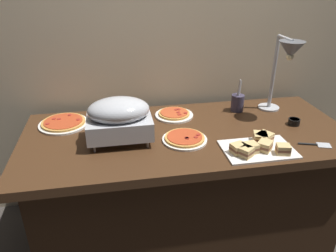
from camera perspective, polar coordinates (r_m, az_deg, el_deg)
ground_plane at (r=2.35m, az=2.89°, el=-17.75°), size 8.00×8.00×0.00m
back_wall at (r=2.23m, az=0.65°, el=15.00°), size 4.40×0.04×2.40m
buffet_table at (r=2.11m, az=3.12°, el=-10.18°), size 1.90×0.84×0.76m
chafing_dish at (r=1.77m, az=-8.54°, el=1.48°), size 0.35×0.25×0.25m
heat_lamp at (r=2.10m, az=20.07°, el=11.18°), size 0.15×0.31×0.50m
pizza_plate_front at (r=2.08m, az=-17.79°, el=0.51°), size 0.30×0.30×0.03m
pizza_plate_center at (r=1.81m, az=2.93°, el=-2.21°), size 0.25×0.25×0.03m
pizza_plate_raised_stand at (r=2.10m, az=1.08°, el=2.06°), size 0.25×0.25×0.03m
sandwich_platter at (r=1.77m, az=15.49°, el=-3.42°), size 0.37×0.25×0.06m
sauce_cup_near at (r=2.13m, az=21.16°, el=0.73°), size 0.07×0.07×0.04m
utensil_holder at (r=2.22m, az=12.05°, el=4.03°), size 0.08×0.08×0.23m
serving_spatula at (r=1.94m, az=24.46°, el=-3.00°), size 0.17×0.08×0.01m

